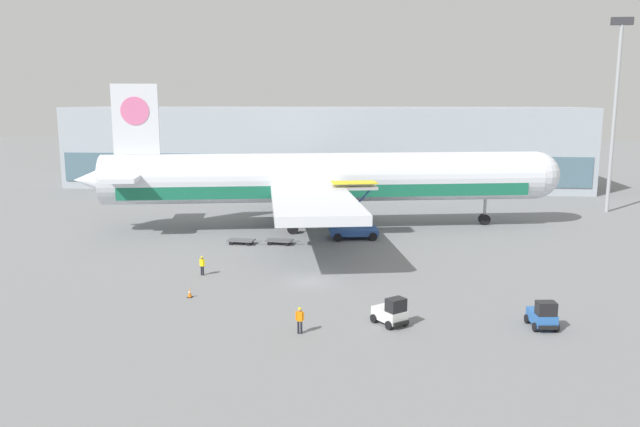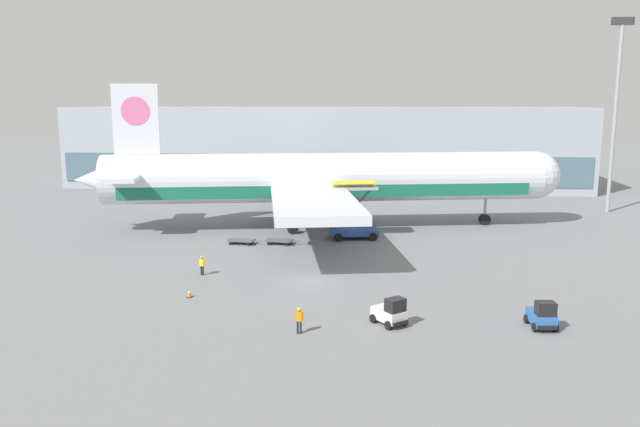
% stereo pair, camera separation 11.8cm
% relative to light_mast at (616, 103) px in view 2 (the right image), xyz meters
% --- Properties ---
extents(ground_plane, '(400.00, 400.00, 0.00)m').
position_rel_light_mast_xyz_m(ground_plane, '(-36.51, -37.96, -14.81)').
color(ground_plane, slate).
extents(terminal_building, '(90.00, 18.20, 14.00)m').
position_rel_light_mast_xyz_m(terminal_building, '(-41.83, 23.18, -7.83)').
color(terminal_building, '#9EA8B2').
rests_on(terminal_building, ground_plane).
extents(light_mast, '(2.80, 0.50, 25.87)m').
position_rel_light_mast_xyz_m(light_mast, '(0.00, 0.00, 0.00)').
color(light_mast, '#9EA0A5').
rests_on(light_mast, ground_plane).
extents(airplane_main, '(57.47, 48.63, 17.00)m').
position_rel_light_mast_xyz_m(airplane_main, '(-38.28, -15.09, -8.97)').
color(airplane_main, silver).
rests_on(airplane_main, ground_plane).
extents(scissor_lift_loader, '(5.70, 4.25, 6.31)m').
position_rel_light_mast_xyz_m(scissor_lift_loader, '(-33.82, -20.56, -12.47)').
color(scissor_lift_loader, '#284C99').
rests_on(scissor_lift_loader, ground_plane).
extents(baggage_tug_foreground, '(1.90, 2.60, 2.00)m').
position_rel_light_mast_xyz_m(baggage_tug_foreground, '(-19.61, -47.14, -13.94)').
color(baggage_tug_foreground, '#2D66B7').
rests_on(baggage_tug_foreground, ground_plane).
extents(baggage_tug_mid, '(2.68, 2.78, 2.00)m').
position_rel_light_mast_xyz_m(baggage_tug_mid, '(-29.74, -47.62, -13.94)').
color(baggage_tug_mid, silver).
rests_on(baggage_tug_mid, ground_plane).
extents(baggage_dolly_lead, '(3.76, 1.76, 0.48)m').
position_rel_light_mast_xyz_m(baggage_dolly_lead, '(-45.57, -24.78, -14.42)').
color(baggage_dolly_lead, '#56565B').
rests_on(baggage_dolly_lead, ground_plane).
extents(baggage_dolly_second, '(3.76, 1.76, 0.48)m').
position_rel_light_mast_xyz_m(baggage_dolly_second, '(-41.51, -24.43, -14.42)').
color(baggage_dolly_second, '#56565B').
rests_on(baggage_dolly_second, ground_plane).
extents(ground_crew_near, '(0.53, 0.34, 1.73)m').
position_rel_light_mast_xyz_m(ground_crew_near, '(-46.17, -37.03, -13.80)').
color(ground_crew_near, black).
rests_on(ground_crew_near, ground_plane).
extents(ground_crew_far, '(0.57, 0.24, 1.81)m').
position_rel_light_mast_xyz_m(ground_crew_far, '(-35.71, -49.93, -13.74)').
color(ground_crew_far, black).
rests_on(ground_crew_far, ground_plane).
extents(traffic_cone_near, '(0.40, 0.40, 0.75)m').
position_rel_light_mast_xyz_m(traffic_cone_near, '(-45.31, -43.23, -14.45)').
color(traffic_cone_near, black).
rests_on(traffic_cone_near, ground_plane).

